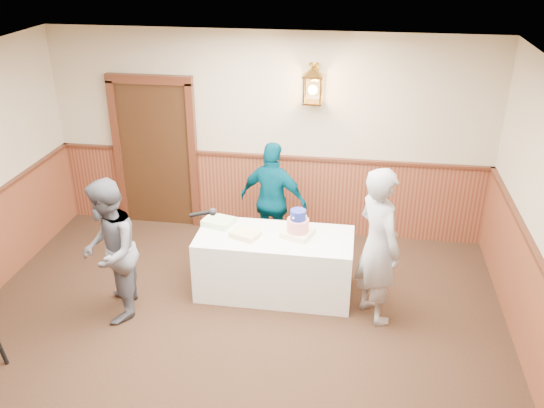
{
  "coord_description": "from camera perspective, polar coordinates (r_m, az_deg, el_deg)",
  "views": [
    {
      "loc": [
        1.2,
        -3.83,
        3.92
      ],
      "look_at": [
        0.33,
        1.7,
        1.25
      ],
      "focal_mm": 38.0,
      "sensor_mm": 36.0,
      "label": 1
    }
  ],
  "objects": [
    {
      "name": "interviewer",
      "position": [
        6.41,
        -15.82,
        -4.55
      ],
      "size": [
        1.57,
        0.93,
        1.63
      ],
      "rotation": [
        0.0,
        0.0,
        -1.29
      ],
      "color": "#575761",
      "rests_on": "ground"
    },
    {
      "name": "baker",
      "position": [
        6.23,
        10.49,
        -4.09
      ],
      "size": [
        0.71,
        0.78,
        1.78
      ],
      "primitive_type": "imported",
      "rotation": [
        0.0,
        0.0,
        2.14
      ],
      "color": "#99999E",
      "rests_on": "ground"
    },
    {
      "name": "room_shell",
      "position": [
        5.07,
        -6.51,
        -2.94
      ],
      "size": [
        6.02,
        7.02,
        2.81
      ],
      "color": "#BEAE8E",
      "rests_on": "ground"
    },
    {
      "name": "ground",
      "position": [
        5.61,
        -6.39,
        -19.02
      ],
      "size": [
        7.0,
        7.0,
        0.0
      ],
      "primitive_type": "plane",
      "color": "black",
      "rests_on": "ground"
    },
    {
      "name": "sheet_cake_yellow",
      "position": [
        6.58,
        -2.66,
        -3.01
      ],
      "size": [
        0.37,
        0.33,
        0.06
      ],
      "primitive_type": "cube",
      "rotation": [
        0.0,
        0.0,
        -0.38
      ],
      "color": "#DBD283",
      "rests_on": "display_table"
    },
    {
      "name": "tiered_cake",
      "position": [
        6.56,
        2.58,
        -2.16
      ],
      "size": [
        0.4,
        0.4,
        0.32
      ],
      "rotation": [
        0.0,
        0.0,
        -0.35
      ],
      "color": "#FBEDBF",
      "rests_on": "display_table"
    },
    {
      "name": "sheet_cake_green",
      "position": [
        6.87,
        -5.35,
        -1.76
      ],
      "size": [
        0.39,
        0.34,
        0.08
      ],
      "primitive_type": "cube",
      "rotation": [
        0.0,
        0.0,
        -0.25
      ],
      "color": "#AFF0A9",
      "rests_on": "display_table"
    },
    {
      "name": "display_table",
      "position": [
        6.8,
        0.26,
        -5.95
      ],
      "size": [
        1.8,
        0.8,
        0.75
      ],
      "primitive_type": "cube",
      "color": "white",
      "rests_on": "ground"
    },
    {
      "name": "assistant_p",
      "position": [
        7.38,
        0.13,
        0.32
      ],
      "size": [
        0.99,
        0.62,
        1.56
      ],
      "primitive_type": "imported",
      "rotation": [
        0.0,
        0.0,
        2.87
      ],
      "color": "#003E51",
      "rests_on": "ground"
    }
  ]
}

